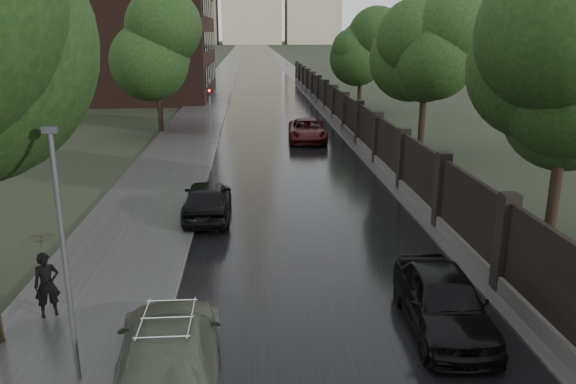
{
  "coord_description": "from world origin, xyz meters",
  "views": [
    {
      "loc": [
        -1.98,
        -8.25,
        6.67
      ],
      "look_at": [
        -0.75,
        9.7,
        1.5
      ],
      "focal_mm": 35.0,
      "sensor_mm": 36.0,
      "label": 1
    }
  ],
  "objects": [
    {
      "name": "volga_sedan",
      "position": [
        -3.6,
        1.35,
        0.72
      ],
      "size": [
        2.47,
        5.14,
        1.44
      ],
      "primitive_type": "imported",
      "rotation": [
        0.0,
        0.0,
        3.23
      ],
      "color": "#474E3E",
      "rests_on": "ground"
    },
    {
      "name": "hatchback_left",
      "position": [
        -3.6,
        11.64,
        0.72
      ],
      "size": [
        1.72,
        4.25,
        1.45
      ],
      "primitive_type": "imported",
      "rotation": [
        0.0,
        0.0,
        3.14
      ],
      "color": "black",
      "rests_on": "ground"
    },
    {
      "name": "tree_right_a",
      "position": [
        7.5,
        8.0,
        4.95
      ],
      "size": [
        4.08,
        4.08,
        7.01
      ],
      "color": "black",
      "rests_on": "ground"
    },
    {
      "name": "fence_right",
      "position": [
        4.6,
        32.01,
        1.01
      ],
      "size": [
        0.45,
        75.72,
        2.7
      ],
      "color": "#383533",
      "rests_on": "ground"
    },
    {
      "name": "car_right_far",
      "position": [
        1.6,
        26.35,
        0.69
      ],
      "size": [
        2.55,
        5.1,
        1.39
      ],
      "primitive_type": "imported",
      "rotation": [
        0.0,
        0.0,
        -0.05
      ],
      "color": "#330B0C",
      "rests_on": "ground"
    },
    {
      "name": "pedestrian_umbrella",
      "position": [
        -6.81,
        4.14,
        1.8
      ],
      "size": [
        1.23,
        1.23,
        2.47
      ],
      "rotation": [
        0.0,
        0.0,
        0.44
      ],
      "color": "black",
      "rests_on": "sidewalk_left"
    },
    {
      "name": "tree_right_b",
      "position": [
        7.5,
        22.0,
        4.95
      ],
      "size": [
        4.08,
        4.08,
        7.01
      ],
      "color": "black",
      "rests_on": "ground"
    },
    {
      "name": "verge_right",
      "position": [
        5.5,
        190.0,
        0.04
      ],
      "size": [
        3.0,
        420.0,
        0.08
      ],
      "primitive_type": "cube",
      "color": "#2D2D2D",
      "rests_on": "ground"
    },
    {
      "name": "sidewalk_left",
      "position": [
        -6.0,
        190.0,
        0.08
      ],
      "size": [
        4.0,
        420.0,
        0.16
      ],
      "primitive_type": "cube",
      "color": "#2D2D2D",
      "rests_on": "ground"
    },
    {
      "name": "tree_left_far",
      "position": [
        -8.0,
        30.0,
        5.24
      ],
      "size": [
        4.25,
        4.25,
        7.39
      ],
      "color": "black",
      "rests_on": "ground"
    },
    {
      "name": "tree_right_c",
      "position": [
        7.5,
        40.0,
        4.95
      ],
      "size": [
        4.08,
        4.08,
        7.01
      ],
      "color": "black",
      "rests_on": "ground"
    },
    {
      "name": "car_right_near",
      "position": [
        2.37,
        3.16,
        0.72
      ],
      "size": [
        1.88,
        4.31,
        1.45
      ],
      "primitive_type": "imported",
      "rotation": [
        0.0,
        0.0,
        -0.04
      ],
      "color": "black",
      "rests_on": "ground"
    },
    {
      "name": "lamp_post",
      "position": [
        -5.4,
        1.5,
        2.67
      ],
      "size": [
        0.25,
        0.12,
        5.11
      ],
      "color": "#59595E",
      "rests_on": "ground"
    },
    {
      "name": "road",
      "position": [
        0.0,
        190.0,
        0.01
      ],
      "size": [
        8.0,
        420.0,
        0.02
      ],
      "primitive_type": "cube",
      "color": "black",
      "rests_on": "ground"
    },
    {
      "name": "traffic_light",
      "position": [
        -4.3,
        24.99,
        2.4
      ],
      "size": [
        0.16,
        0.32,
        4.0
      ],
      "color": "#59595E",
      "rests_on": "ground"
    }
  ]
}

